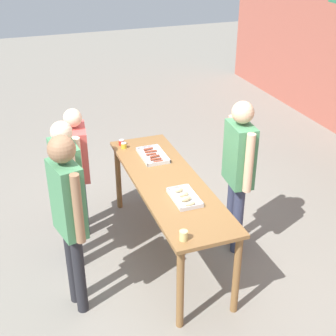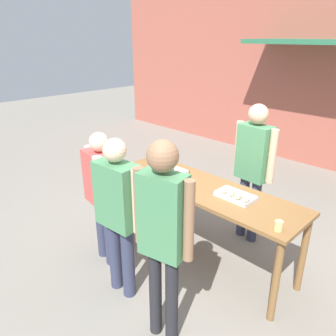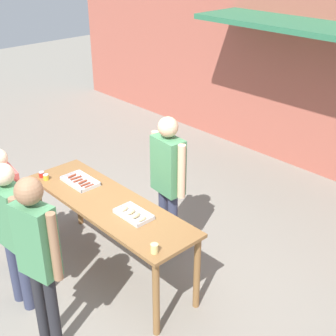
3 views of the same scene
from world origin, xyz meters
name	(u,v)px [view 3 (image 3 of 3)]	position (x,y,z in m)	size (l,w,h in m)	color
ground_plane	(113,269)	(0.00, 0.00, 0.00)	(24.00, 24.00, 0.00)	gray
building_facade_back	(319,31)	(0.00, 3.98, 2.26)	(12.00, 1.11, 4.50)	#A85647
serving_table	(109,211)	(0.00, 0.00, 0.81)	(2.32, 0.69, 0.93)	brown
food_tray_sausages	(80,182)	(-0.58, 0.03, 0.94)	(0.46, 0.28, 0.04)	silver
food_tray_buns	(134,214)	(0.41, 0.02, 0.95)	(0.41, 0.24, 0.06)	silver
condiment_jar_mustard	(42,174)	(-1.02, -0.23, 0.96)	(0.07, 0.07, 0.07)	#B22319
condiment_jar_ketchup	(46,177)	(-0.93, -0.23, 0.96)	(0.07, 0.07, 0.07)	gold
beer_cup	(154,248)	(1.02, -0.23, 0.97)	(0.07, 0.07, 0.09)	#DBC67A
person_server_behind_table	(168,174)	(0.17, 0.74, 1.07)	(0.58, 0.25, 1.78)	#333851
person_customer_holding_hotdog	(6,203)	(-0.75, -0.83, 0.92)	(0.65, 0.31, 1.57)	#333851
person_customer_with_cup	(38,250)	(0.50, -1.11, 1.12)	(0.52, 0.28, 1.83)	#232328
person_customer_waiting_in_line	(12,226)	(-0.20, -1.02, 0.99)	(0.62, 0.27, 1.67)	#333851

